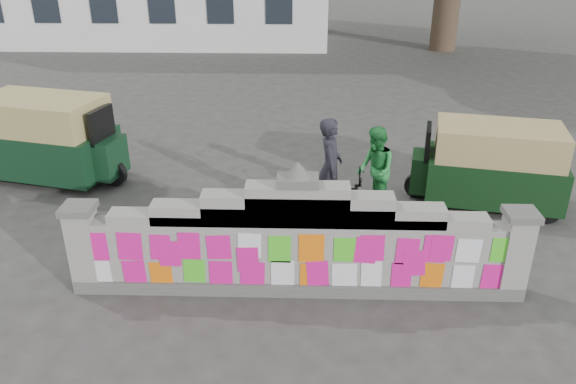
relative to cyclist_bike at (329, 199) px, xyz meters
name	(u,v)px	position (x,y,z in m)	size (l,w,h in m)	color
ground	(297,290)	(-0.53, -2.02, -0.50)	(100.00, 100.00, 0.00)	#383533
parapet_wall	(297,245)	(-0.53, -2.02, 0.25)	(6.48, 0.44, 2.01)	#4C4C49
cyclist_bike	(329,199)	(0.00, 0.00, 0.00)	(0.67, 1.92, 1.01)	black
cyclist_rider	(330,180)	(0.00, 0.00, 0.35)	(0.62, 0.41, 1.71)	black
pedestrian	(375,170)	(0.85, 0.60, 0.29)	(0.78, 0.60, 1.60)	#248639
rickshaw_left	(48,138)	(-5.69, 1.87, 0.39)	(3.22, 2.04, 1.73)	black
rickshaw_right	(491,165)	(3.02, 0.91, 0.30)	(2.89, 1.77, 1.55)	black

